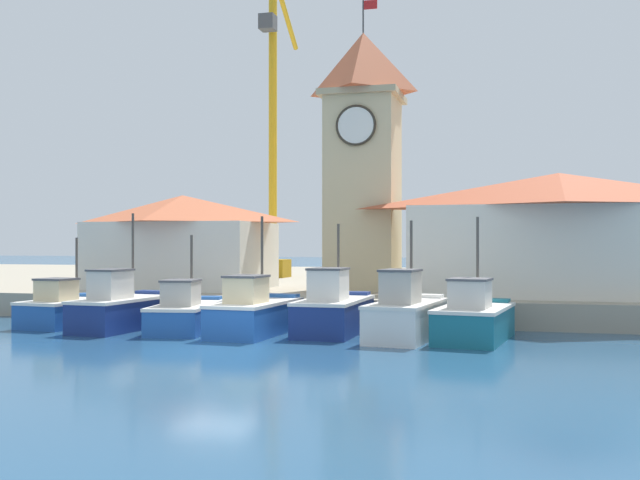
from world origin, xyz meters
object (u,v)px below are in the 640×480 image
object	(u,v)px
fishing_boat_mid_left	(255,313)
clock_tower	(363,153)
fishing_boat_center	(334,311)
fishing_boat_left_inner	(187,313)
warehouse_right	(559,233)
fishing_boat_right_inner	(474,319)
fishing_boat_mid_right	(406,315)
port_crane_near	(273,161)
fishing_boat_far_left	(68,309)
warehouse_left	(183,241)
fishing_boat_left_outer	(123,309)

from	to	relation	value
fishing_boat_mid_left	clock_tower	distance (m)	12.40
fishing_boat_mid_left	clock_tower	world-z (taller)	clock_tower
fishing_boat_center	clock_tower	bearing A→B (deg)	94.51
fishing_boat_left_inner	warehouse_right	world-z (taller)	warehouse_right
fishing_boat_right_inner	warehouse_right	distance (m)	8.99
fishing_boat_mid_right	port_crane_near	size ratio (longest dim) A/B	0.25
fishing_boat_mid_right	warehouse_right	distance (m)	10.17
fishing_boat_right_inner	warehouse_right	xyz separation A→B (m)	(3.20, 7.83, 3.04)
fishing_boat_center	clock_tower	size ratio (longest dim) A/B	0.35
fishing_boat_far_left	fishing_boat_mid_right	bearing A→B (deg)	-2.45
fishing_boat_left_inner	fishing_boat_right_inner	bearing A→B (deg)	-0.60
fishing_boat_mid_left	warehouse_left	distance (m)	11.65
fishing_boat_far_left	fishing_boat_center	distance (m)	11.05
warehouse_right	clock_tower	bearing A→B (deg)	167.98
warehouse_right	fishing_boat_mid_left	bearing A→B (deg)	-143.97
fishing_boat_left_inner	fishing_boat_mid_right	distance (m)	8.51
fishing_boat_mid_left	fishing_boat_mid_right	bearing A→B (deg)	0.83
fishing_boat_far_left	fishing_boat_right_inner	distance (m)	16.23
fishing_boat_mid_right	fishing_boat_right_inner	world-z (taller)	fishing_boat_right_inner
clock_tower	warehouse_right	size ratio (longest dim) A/B	1.11
warehouse_left	fishing_boat_right_inner	bearing A→B (deg)	-29.81
fishing_boat_left_inner	fishing_boat_mid_right	size ratio (longest dim) A/B	1.02
fishing_boat_left_inner	warehouse_right	size ratio (longest dim) A/B	0.40
fishing_boat_mid_left	clock_tower	bearing A→B (deg)	78.52
fishing_boat_left_outer	fishing_boat_mid_right	bearing A→B (deg)	-0.25
fishing_boat_center	warehouse_right	xyz separation A→B (m)	(8.37, 7.07, 2.96)
fishing_boat_center	clock_tower	xyz separation A→B (m)	(-0.71, 9.01, 6.94)
fishing_boat_mid_right	fishing_boat_right_inner	bearing A→B (deg)	4.30
fishing_boat_far_left	port_crane_near	size ratio (longest dim) A/B	0.21
fishing_boat_far_left	fishing_boat_mid_right	size ratio (longest dim) A/B	0.84
port_crane_near	fishing_boat_far_left	bearing A→B (deg)	-94.89
fishing_boat_mid_right	clock_tower	bearing A→B (deg)	109.70
fishing_boat_mid_left	port_crane_near	bearing A→B (deg)	106.66
fishing_boat_left_inner	port_crane_near	bearing A→B (deg)	99.55
fishing_boat_center	clock_tower	world-z (taller)	clock_tower
fishing_boat_left_outer	warehouse_right	world-z (taller)	warehouse_right
fishing_boat_far_left	warehouse_left	distance (m)	8.73
fishing_boat_far_left	fishing_boat_mid_left	world-z (taller)	fishing_boat_mid_left
fishing_boat_mid_left	fishing_boat_mid_right	size ratio (longest dim) A/B	1.00
fishing_boat_left_outer	clock_tower	distance (m)	14.26
fishing_boat_far_left	fishing_boat_left_inner	world-z (taller)	fishing_boat_left_inner
fishing_boat_left_outer	warehouse_right	bearing A→B (deg)	25.58
fishing_boat_right_inner	clock_tower	size ratio (longest dim) A/B	0.35
fishing_boat_far_left	fishing_boat_left_outer	world-z (taller)	fishing_boat_left_outer
fishing_boat_left_inner	warehouse_left	bearing A→B (deg)	116.17
fishing_boat_left_outer	fishing_boat_right_inner	xyz separation A→B (m)	(13.43, 0.13, -0.05)
fishing_boat_left_inner	warehouse_right	bearing A→B (deg)	28.82
fishing_boat_mid_right	warehouse_right	xyz separation A→B (m)	(5.52, 8.01, 2.96)
fishing_boat_left_outer	fishing_boat_mid_left	size ratio (longest dim) A/B	1.02
fishing_boat_left_inner	fishing_boat_right_inner	distance (m)	10.83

